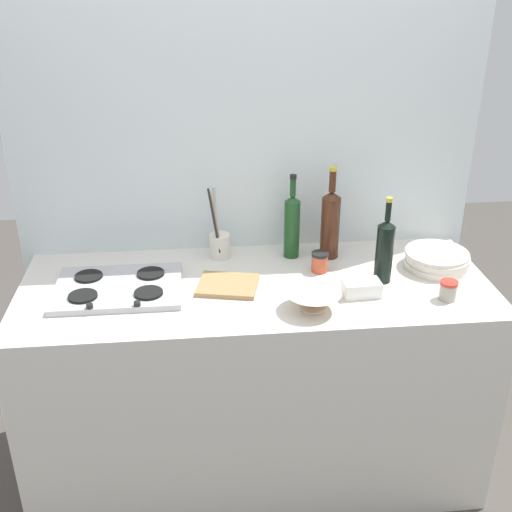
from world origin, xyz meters
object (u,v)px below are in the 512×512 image
stovetop_hob (118,288)px  condiment_jar_front (448,290)px  wine_bottle_mid_right (292,225)px  butter_dish (361,288)px  condiment_jar_rear (320,262)px  cutting_board (228,285)px  utensil_crock (219,243)px  wine_bottle_mid_left (330,223)px  wine_bottle_leftmost (385,250)px  plate_stack (437,260)px  mixing_bowl (313,300)px

stovetop_hob → condiment_jar_front: (1.20, -0.18, 0.02)m
wine_bottle_mid_right → butter_dish: (0.21, -0.36, -0.11)m
condiment_jar_front → condiment_jar_rear: size_ratio=0.92×
stovetop_hob → wine_bottle_mid_right: size_ratio=1.32×
butter_dish → cutting_board: bearing=167.3°
utensil_crock → stovetop_hob: bearing=-146.8°
wine_bottle_mid_left → butter_dish: (0.05, -0.34, -0.12)m
wine_bottle_leftmost → cutting_board: bearing=179.5°
stovetop_hob → wine_bottle_leftmost: 1.01m
wine_bottle_mid_right → utensil_crock: 0.31m
wine_bottle_leftmost → wine_bottle_mid_right: bearing=141.2°
condiment_jar_front → plate_stack: bearing=78.5°
wine_bottle_leftmost → butter_dish: wine_bottle_leftmost is taller
stovetop_hob → wine_bottle_mid_right: bearing=19.0°
wine_bottle_mid_left → mixing_bowl: bearing=-108.8°
mixing_bowl → stovetop_hob: bearing=163.7°
wine_bottle_mid_right → mixing_bowl: wine_bottle_mid_right is taller
butter_dish → condiment_jar_front: 0.31m
wine_bottle_mid_left → butter_dish: bearing=-81.2°
mixing_bowl → wine_bottle_mid_left: bearing=71.2°
plate_stack → wine_bottle_leftmost: bearing=-161.0°
condiment_jar_rear → wine_bottle_mid_left: bearing=63.9°
mixing_bowl → cutting_board: size_ratio=0.90×
condiment_jar_front → cutting_board: 0.81m
mixing_bowl → wine_bottle_leftmost: bearing=31.8°
utensil_crock → cutting_board: bearing=-86.0°
wine_bottle_leftmost → butter_dish: 0.18m
wine_bottle_leftmost → mixing_bowl: (-0.30, -0.19, -0.09)m
mixing_bowl → condiment_jar_front: 0.50m
wine_bottle_mid_right → wine_bottle_mid_left: bearing=-7.2°
condiment_jar_front → condiment_jar_rear: (-0.42, 0.27, 0.00)m
wine_bottle_leftmost → utensil_crock: bearing=156.2°
stovetop_hob → cutting_board: size_ratio=2.12×
wine_bottle_leftmost → cutting_board: size_ratio=1.54×
plate_stack → cutting_board: bearing=-174.6°
stovetop_hob → utensil_crock: bearing=33.2°
utensil_crock → cutting_board: size_ratio=1.38×
wine_bottle_leftmost → condiment_jar_front: size_ratio=4.63×
mixing_bowl → condiment_jar_front: size_ratio=2.70×
plate_stack → wine_bottle_mid_right: bearing=163.4°
plate_stack → wine_bottle_mid_left: (-0.41, 0.15, 0.12)m
stovetop_hob → utensil_crock: utensil_crock is taller
mixing_bowl → condiment_jar_front: condiment_jar_front is taller
plate_stack → mixing_bowl: size_ratio=1.30×
wine_bottle_mid_left → utensil_crock: (-0.45, 0.04, -0.09)m
wine_bottle_leftmost → cutting_board: 0.61m
butter_dish → utensil_crock: utensil_crock is taller
stovetop_hob → condiment_jar_front: bearing=-8.6°
wine_bottle_mid_right → condiment_jar_front: size_ratio=4.80×
mixing_bowl → plate_stack: bearing=26.4°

